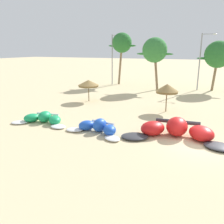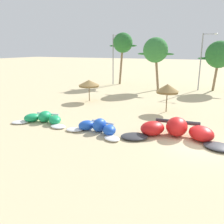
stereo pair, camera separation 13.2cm
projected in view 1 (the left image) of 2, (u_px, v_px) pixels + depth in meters
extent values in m
plane|color=beige|center=(198.00, 145.00, 15.64)|extent=(260.00, 260.00, 0.00)
ellipsoid|color=white|center=(20.00, 122.00, 20.14)|extent=(1.71, 1.55, 0.19)
ellipsoid|color=#199E5B|center=(32.00, 118.00, 20.57)|extent=(1.56, 1.71, 0.71)
ellipsoid|color=#199E5B|center=(45.00, 117.00, 20.48)|extent=(1.19, 1.51, 0.96)
ellipsoid|color=#199E5B|center=(55.00, 120.00, 19.93)|extent=(1.70, 1.72, 0.71)
ellipsoid|color=white|center=(58.00, 126.00, 19.09)|extent=(1.59, 1.31, 0.19)
cylinder|color=white|center=(48.00, 114.00, 20.90)|extent=(2.18, 0.46, 0.20)
cube|color=white|center=(44.00, 117.00, 20.35)|extent=(0.85, 0.60, 0.04)
ellipsoid|color=white|center=(74.00, 130.00, 18.31)|extent=(1.47, 1.22, 0.20)
ellipsoid|color=blue|center=(87.00, 125.00, 18.48)|extent=(1.58, 1.60, 0.76)
ellipsoid|color=blue|center=(100.00, 125.00, 18.12)|extent=(1.13, 1.41, 1.02)
ellipsoid|color=blue|center=(110.00, 130.00, 17.39)|extent=(1.45, 1.59, 0.76)
ellipsoid|color=white|center=(112.00, 138.00, 16.54)|extent=(1.59, 1.45, 0.20)
cylinder|color=white|center=(103.00, 122.00, 18.47)|extent=(2.05, 0.46, 0.19)
cube|color=white|center=(99.00, 125.00, 18.02)|extent=(0.80, 0.56, 0.04)
ellipsoid|color=#333338|center=(135.00, 136.00, 16.83)|extent=(2.43, 2.23, 0.28)
ellipsoid|color=red|center=(153.00, 128.00, 17.43)|extent=(2.31, 2.46, 1.02)
ellipsoid|color=red|center=(177.00, 126.00, 17.24)|extent=(1.72, 2.09, 1.38)
ellipsoid|color=red|center=(201.00, 133.00, 16.36)|extent=(2.44, 2.49, 1.02)
ellipsoid|color=#333338|center=(219.00, 146.00, 15.08)|extent=(2.28, 1.99, 0.28)
cylinder|color=#333338|center=(178.00, 122.00, 17.82)|extent=(3.28, 0.60, 0.30)
cube|color=#333338|center=(177.00, 127.00, 17.06)|extent=(1.25, 0.81, 0.04)
cylinder|color=brown|center=(89.00, 93.00, 28.49)|extent=(0.10, 0.10, 1.96)
cone|color=olive|center=(88.00, 83.00, 28.15)|extent=(2.52, 2.52, 0.63)
cylinder|color=olive|center=(89.00, 86.00, 28.26)|extent=(2.40, 2.40, 0.20)
cylinder|color=brown|center=(166.00, 101.00, 23.69)|extent=(0.10, 0.10, 2.11)
cone|color=olive|center=(167.00, 88.00, 23.32)|extent=(2.25, 2.25, 0.73)
cylinder|color=olive|center=(167.00, 92.00, 23.44)|extent=(2.14, 2.14, 0.20)
cylinder|color=#7F6647|center=(120.00, 64.00, 41.44)|extent=(0.89, 0.36, 7.20)
sphere|color=#286B2D|center=(122.00, 43.00, 40.40)|extent=(3.39, 3.39, 3.39)
ellipsoid|color=#286B2D|center=(115.00, 46.00, 41.07)|extent=(2.38, 0.50, 0.36)
ellipsoid|color=#286B2D|center=(129.00, 46.00, 39.99)|extent=(2.38, 0.50, 0.36)
cylinder|color=#7F6647|center=(156.00, 70.00, 35.97)|extent=(1.04, 0.36, 6.00)
sphere|color=#337A38|center=(155.00, 50.00, 35.32)|extent=(3.75, 3.75, 3.75)
ellipsoid|color=#337A38|center=(145.00, 54.00, 36.05)|extent=(2.62, 0.50, 0.36)
ellipsoid|color=#337A38|center=(164.00, 54.00, 34.87)|extent=(2.62, 0.50, 0.36)
cylinder|color=#7F6647|center=(215.00, 73.00, 35.24)|extent=(0.71, 0.36, 5.39)
sphere|color=#286B2D|center=(218.00, 54.00, 34.47)|extent=(3.95, 3.95, 3.95)
ellipsoid|color=#286B2D|center=(206.00, 58.00, 35.25)|extent=(2.77, 0.50, 0.36)
cylinder|color=gray|center=(112.00, 60.00, 41.05)|extent=(0.18, 0.18, 8.53)
cylinder|color=gray|center=(116.00, 35.00, 39.67)|extent=(1.51, 0.10, 0.10)
ellipsoid|color=silver|center=(120.00, 35.00, 39.38)|extent=(0.56, 0.24, 0.20)
cylinder|color=gray|center=(199.00, 62.00, 35.27)|extent=(0.18, 0.18, 8.40)
cylinder|color=gray|center=(209.00, 34.00, 33.87)|extent=(1.72, 0.10, 0.10)
ellipsoid|color=silver|center=(215.00, 34.00, 33.53)|extent=(0.56, 0.24, 0.20)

